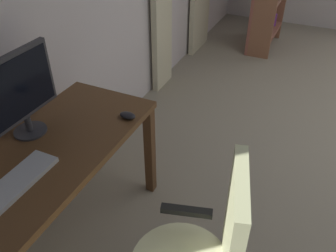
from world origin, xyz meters
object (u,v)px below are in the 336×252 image
(computer_mouse, at_px, (128,115))
(computer_monitor, at_px, (19,91))
(desk, at_px, (55,162))
(computer_keyboard, at_px, (19,180))

(computer_mouse, bearing_deg, computer_monitor, -50.95)
(computer_monitor, relative_size, computer_mouse, 4.80)
(computer_monitor, bearing_deg, computer_mouse, 129.05)
(desk, relative_size, computer_keyboard, 3.26)
(computer_monitor, height_order, computer_keyboard, computer_monitor)
(desk, relative_size, computer_mouse, 12.63)
(desk, xyz_separation_m, computer_monitor, (-0.05, -0.19, 0.37))
(computer_monitor, distance_m, computer_mouse, 0.60)
(computer_mouse, bearing_deg, computer_keyboard, -15.93)
(desk, distance_m, computer_mouse, 0.48)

